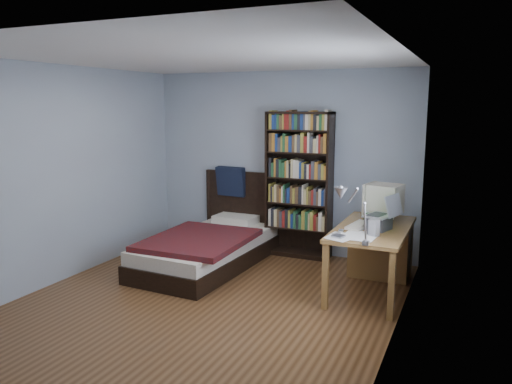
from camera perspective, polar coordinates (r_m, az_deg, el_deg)
room at (r=5.05m, az=-5.49°, el=0.87°), size 4.20×4.24×2.50m
desk at (r=6.05m, az=13.80°, el=-6.01°), size 0.75×1.47×0.73m
crt_monitor at (r=5.92m, az=14.34°, el=-0.83°), size 0.43×0.40×0.42m
laptop at (r=5.47m, az=14.02°, el=-3.10°), size 0.39×0.37×0.39m
desk_lamp at (r=4.44m, az=10.16°, el=-0.81°), size 0.24×0.52×0.62m
keyboard at (r=5.56m, az=11.72°, el=-3.80°), size 0.23×0.45×0.04m
speaker at (r=5.20m, az=13.33°, el=-4.01°), size 0.11×0.11×0.17m
soda_can at (r=5.77m, az=12.52°, el=-2.86°), size 0.07×0.07×0.12m
mouse at (r=5.85m, az=13.43°, el=-3.14°), size 0.07×0.12×0.04m
phone_silver at (r=5.32m, az=9.67°, el=-4.40°), size 0.06×0.10×0.02m
phone_grey at (r=5.19m, az=9.16°, el=-4.76°), size 0.08×0.10×0.02m
external_drive at (r=5.09m, az=9.40°, el=-5.05°), size 0.13×0.13×0.02m
bookshelf at (r=6.72m, az=4.92°, el=0.83°), size 0.88×0.30×1.96m
bed at (r=6.53m, az=-5.21°, el=-6.04°), size 1.19×2.19×1.16m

